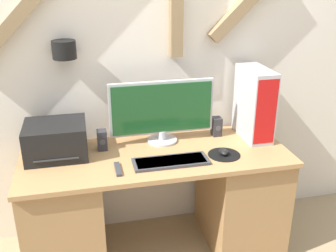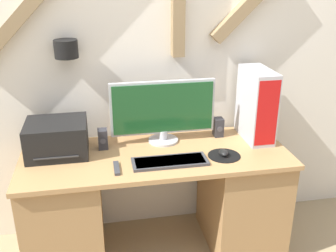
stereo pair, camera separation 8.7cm
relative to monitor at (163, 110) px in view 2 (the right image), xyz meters
The scene contains 11 objects.
wall_back 0.44m from the monitor, 111.28° to the left, with size 6.40×0.20×2.70m.
desk 0.62m from the monitor, 113.65° to the right, with size 1.70×0.67×0.75m.
monitor is the anchor object (origin of this frame).
keyboard 0.39m from the monitor, 92.81° to the right, with size 0.46×0.17×0.02m.
mousepad 0.50m from the monitor, 41.09° to the right, with size 0.21×0.21×0.00m.
mouse 0.49m from the monitor, 41.39° to the right, with size 0.05×0.09×0.04m.
computer_tower 0.63m from the monitor, ahead, with size 0.16×0.36×0.48m.
printer 0.70m from the monitor, behind, with size 0.38×0.33×0.21m.
speaker_left 0.44m from the monitor, behind, with size 0.06×0.08×0.13m.
speaker_right 0.43m from the monitor, ahead, with size 0.06×0.08×0.13m.
remote_control 0.53m from the monitor, 134.48° to the right, with size 0.03×0.16×0.02m.
Camera 2 is at (-0.34, -1.90, 1.87)m, focal length 42.00 mm.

